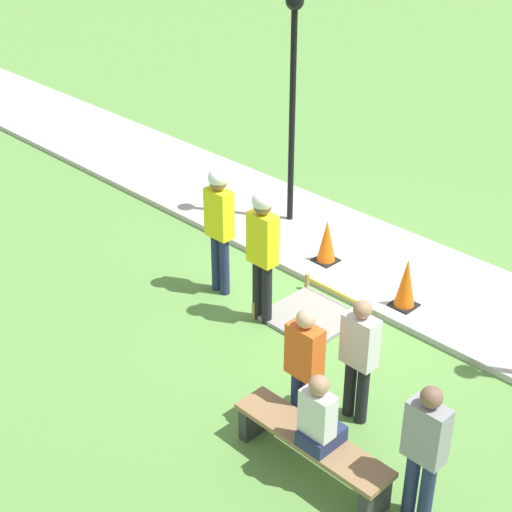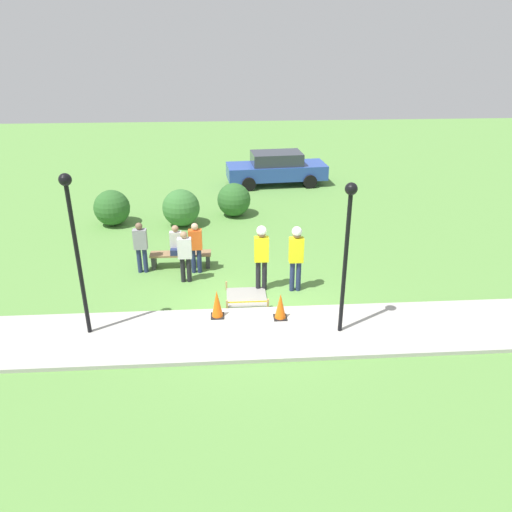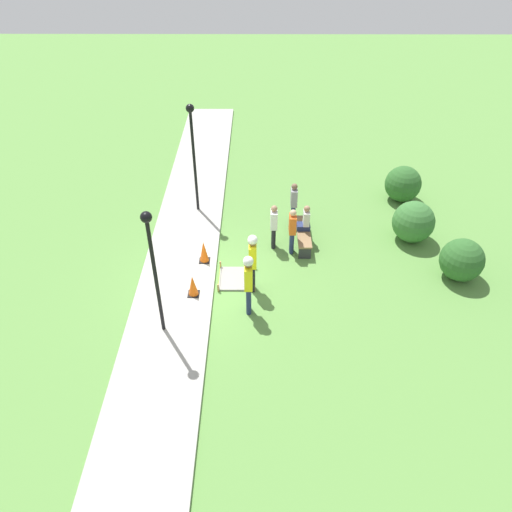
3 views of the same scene
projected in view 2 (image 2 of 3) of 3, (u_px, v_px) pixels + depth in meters
ground_plane at (254, 311)px, 13.28m from camera, size 60.00×60.00×0.00m
sidewalk at (257, 333)px, 12.21m from camera, size 28.00×2.29×0.10m
wet_concrete_patch at (247, 297)px, 13.87m from camera, size 1.15×1.13×0.26m
traffic_cone_near_patch at (217, 304)px, 12.67m from camera, size 0.34×0.34×0.74m
traffic_cone_far_patch at (280, 306)px, 12.62m from camera, size 0.34×0.34×0.69m
park_bench at (181, 257)px, 15.58m from camera, size 1.88×0.44×0.48m
person_seated_on_bench at (176, 242)px, 15.41m from camera, size 0.36×0.44×0.89m
worker_supervisor at (296, 252)px, 13.82m from camera, size 0.40×0.28×1.95m
worker_assistant at (261, 251)px, 13.86m from camera, size 0.40×0.28×1.96m
bystander_in_orange_shirt at (196, 245)px, 15.00m from camera, size 0.40×0.22×1.61m
bystander_in_gray_shirt at (185, 254)px, 14.45m from camera, size 0.40×0.22×1.59m
bystander_in_white_shirt at (141, 245)px, 15.02m from camera, size 0.40×0.22×1.62m
lamppost_near at (347, 237)px, 11.21m from camera, size 0.28×0.28×3.74m
lamppost_far at (74, 233)px, 11.10m from camera, size 0.28×0.28×3.96m
parked_car_blue at (276, 168)px, 23.75m from camera, size 4.80×2.23×1.55m
shrub_rounded_near at (181, 208)px, 18.75m from camera, size 1.40×1.40×1.40m
shrub_rounded_mid at (234, 200)px, 19.78m from camera, size 1.32×1.32×1.32m
shrub_rounded_far at (112, 208)px, 18.84m from camera, size 1.35×1.35×1.35m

